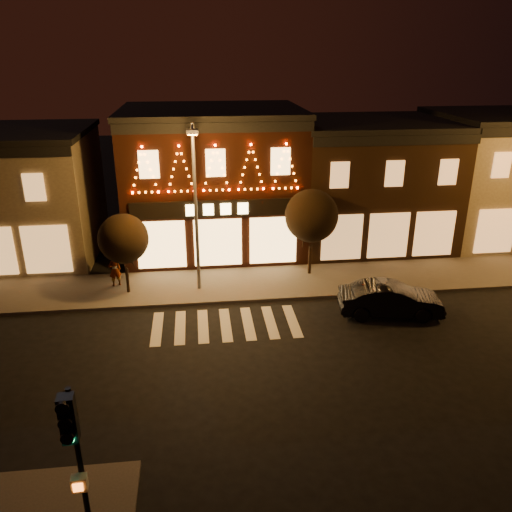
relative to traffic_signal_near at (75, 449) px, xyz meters
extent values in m
plane|color=black|center=(3.81, 7.18, -3.54)|extent=(120.00, 120.00, 0.00)
cube|color=#47423D|center=(5.81, 15.18, -3.47)|extent=(44.00, 4.00, 0.15)
cube|color=black|center=(3.81, 21.18, 0.46)|extent=(10.00, 8.00, 8.00)
cube|color=black|center=(3.81, 21.18, 4.61)|extent=(10.20, 8.20, 0.30)
cube|color=black|center=(3.81, 17.13, 4.21)|extent=(10.00, 0.25, 0.50)
cube|color=black|center=(3.81, 17.08, 0.06)|extent=(9.00, 0.15, 0.90)
cube|color=#FFD87F|center=(3.81, 16.98, 0.06)|extent=(3.40, 0.08, 0.60)
cube|color=#372213|center=(13.31, 21.18, 0.06)|extent=(9.00, 8.00, 7.20)
cube|color=black|center=(13.31, 21.18, 3.81)|extent=(9.20, 8.20, 0.30)
cube|color=black|center=(13.31, 17.13, 3.41)|extent=(9.00, 0.25, 0.50)
cube|color=#726451|center=(22.31, 21.18, 0.21)|extent=(9.00, 8.00, 7.50)
cylinder|color=black|center=(0.01, 0.15, -0.99)|extent=(0.13, 0.13, 4.81)
cube|color=black|center=(-0.01, -0.08, 0.84)|extent=(0.35, 0.33, 1.10)
cylinder|color=#19FF72|center=(-0.02, -0.25, 0.48)|extent=(0.23, 0.08, 0.23)
cube|color=beige|center=(0.00, -0.06, -0.88)|extent=(0.35, 0.25, 0.36)
cylinder|color=#59595E|center=(2.72, 14.80, 0.68)|extent=(0.16, 0.16, 8.15)
cylinder|color=#59595E|center=(2.72, 13.98, 4.65)|extent=(0.11, 1.63, 0.10)
cube|color=#59595E|center=(2.72, 13.17, 4.60)|extent=(0.51, 0.29, 0.18)
cube|color=orange|center=(2.72, 13.17, 4.49)|extent=(0.39, 0.21, 0.05)
cylinder|color=black|center=(-0.78, 14.78, -2.74)|extent=(0.15, 0.15, 1.31)
sphere|color=black|center=(-0.78, 14.78, -0.59)|extent=(2.40, 2.40, 2.40)
cylinder|color=black|center=(8.62, 15.99, -2.64)|extent=(0.16, 0.16, 1.51)
sphere|color=black|center=(8.62, 15.99, -0.17)|extent=(2.75, 2.75, 2.75)
imported|color=black|center=(11.34, 11.24, -2.78)|extent=(4.82, 2.27, 1.53)
imported|color=gray|center=(-1.48, 15.63, -2.54)|extent=(0.73, 0.63, 1.70)
camera|label=1|loc=(2.78, -8.96, 7.81)|focal=36.27mm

